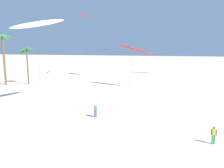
{
  "coord_description": "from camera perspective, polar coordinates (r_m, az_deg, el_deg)",
  "views": [
    {
      "loc": [
        4.56,
        -4.13,
        9.18
      ],
      "look_at": [
        0.23,
        21.03,
        4.55
      ],
      "focal_mm": 37.79,
      "sensor_mm": 36.0,
      "label": 1
    }
  ],
  "objects": [
    {
      "name": "flying_kite_4",
      "position": [
        62.92,
        -6.85,
        16.13
      ],
      "size": [
        2.38,
        11.58,
        16.49
      ],
      "color": "red",
      "rests_on": "ground"
    },
    {
      "name": "flying_kite_0",
      "position": [
        34.48,
        -17.34,
        13.75
      ],
      "size": [
        5.55,
        7.3,
        12.76
      ],
      "color": "white",
      "rests_on": "ground"
    },
    {
      "name": "palm_tree_1",
      "position": [
        54.76,
        -24.9,
        8.74
      ],
      "size": [
        4.29,
        4.05,
        10.69
      ],
      "color": "brown",
      "rests_on": "ground"
    },
    {
      "name": "person_near_right",
      "position": [
        23.56,
        23.4,
        -11.13
      ],
      "size": [
        0.5,
        0.24,
        1.68
      ],
      "color": "#338E56",
      "rests_on": "ground"
    },
    {
      "name": "flying_kite_2",
      "position": [
        47.1,
        5.25,
        8.38
      ],
      "size": [
        7.14,
        11.58,
        8.84
      ],
      "color": "red",
      "rests_on": "ground"
    },
    {
      "name": "person_mid_field",
      "position": [
        29.07,
        -4.03,
        -6.33
      ],
      "size": [
        0.44,
        0.33,
        1.62
      ],
      "color": "#284CA3",
      "rests_on": "ground"
    },
    {
      "name": "palm_tree_0",
      "position": [
        53.49,
        -19.93,
        7.32
      ],
      "size": [
        4.13,
        4.07,
        8.07
      ],
      "color": "brown",
      "rests_on": "ground"
    }
  ]
}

